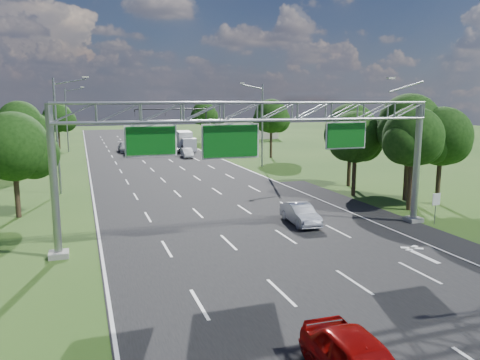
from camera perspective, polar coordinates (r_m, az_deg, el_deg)
name	(u,v)px	position (r m, az deg, el deg)	size (l,w,h in m)	color
ground	(189,186)	(45.13, -6.28, -0.71)	(220.00, 220.00, 0.00)	#264916
road	(189,186)	(45.13, -6.28, -0.71)	(18.00, 180.00, 0.02)	black
road_flare	(379,216)	(34.72, 16.59, -4.26)	(3.00, 30.00, 0.02)	black
sign_gantry	(261,122)	(27.24, 2.53, 7.07)	(23.50, 1.00, 9.56)	gray
regulatory_sign	(436,202)	(33.45, 22.79, -2.49)	(0.60, 0.08, 2.10)	gray
traffic_signal	(186,118)	(80.23, -6.61, 7.57)	(12.21, 0.24, 7.00)	black
streetlight_l_near	(59,130)	(43.45, -21.19, 5.70)	(2.97, 0.22, 10.16)	gray
streetlight_l_far	(68,116)	(78.40, -20.26, 7.29)	(2.97, 0.22, 10.16)	gray
streetlight_r_mid	(261,121)	(57.34, 2.55, 7.18)	(2.97, 0.22, 10.16)	gray
tree_cluster_right	(392,135)	(40.75, 18.04, 5.28)	(9.91, 14.60, 8.68)	#2D2116
tree_verge_la	(15,150)	(35.81, -25.77, 3.33)	(5.76, 4.80, 7.40)	#2D2116
tree_verge_lb	(21,124)	(58.79, -25.17, 6.17)	(5.76, 4.80, 8.06)	#2D2116
tree_verge_lc	(58,119)	(83.51, -21.28, 6.93)	(5.76, 4.80, 7.62)	#2D2116
tree_verge_rd	(272,118)	(66.57, 3.87, 7.57)	(5.76, 4.80, 8.28)	#2D2116
tree_verge_re	(204,115)	(94.44, -4.37, 7.95)	(5.76, 4.80, 7.84)	#2D2116
building_left	(6,132)	(92.36, -26.65, 5.23)	(14.00, 10.00, 5.00)	#ADA291
building_right	(245,129)	(101.27, 0.57, 6.29)	(12.00, 9.00, 4.00)	#ADA291
silver_sedan	(300,214)	(31.38, 7.37, -4.11)	(1.45, 4.17, 1.37)	silver
car_queue_a	(126,147)	(76.24, -13.75, 3.92)	(2.12, 5.20, 1.51)	silver
car_queue_b	(173,149)	(72.76, -8.23, 3.73)	(2.08, 4.51, 1.25)	black
car_queue_c	(130,150)	(71.60, -13.25, 3.55)	(1.70, 4.22, 1.44)	black
car_queue_d	(187,153)	(67.49, -6.46, 3.32)	(1.38, 3.95, 1.30)	white
box_truck	(185,141)	(78.65, -6.70, 4.77)	(2.77, 7.87, 2.91)	silver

